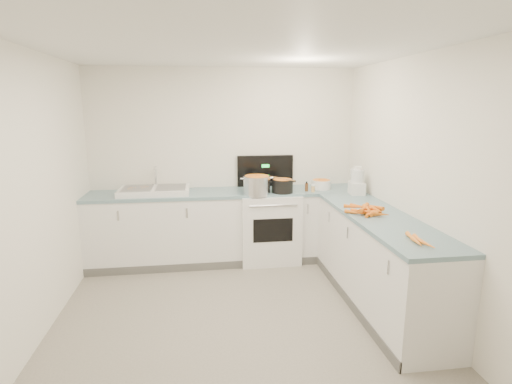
{
  "coord_description": "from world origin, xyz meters",
  "views": [
    {
      "loc": [
        -0.33,
        -3.31,
        2.02
      ],
      "look_at": [
        0.3,
        1.1,
        1.05
      ],
      "focal_mm": 28.0,
      "sensor_mm": 36.0,
      "label": 1
    }
  ],
  "objects": [
    {
      "name": "floor",
      "position": [
        0.0,
        0.0,
        0.0
      ],
      "size": [
        3.5,
        4.0,
        0.0
      ],
      "primitive_type": null,
      "color": "gray",
      "rests_on": "ground"
    },
    {
      "name": "ceiling",
      "position": [
        0.0,
        0.0,
        2.5
      ],
      "size": [
        3.5,
        4.0,
        0.0
      ],
      "primitive_type": null,
      "rotation": [
        3.14,
        0.0,
        0.0
      ],
      "color": "white",
      "rests_on": "ground"
    },
    {
      "name": "wall_back",
      "position": [
        0.0,
        2.0,
        1.25
      ],
      "size": [
        3.5,
        0.0,
        2.5
      ],
      "primitive_type": null,
      "rotation": [
        1.57,
        0.0,
        0.0
      ],
      "color": "white",
      "rests_on": "ground"
    },
    {
      "name": "wall_front",
      "position": [
        0.0,
        -2.0,
        1.25
      ],
      "size": [
        3.5,
        0.0,
        2.5
      ],
      "primitive_type": null,
      "rotation": [
        -1.57,
        0.0,
        0.0
      ],
      "color": "white",
      "rests_on": "ground"
    },
    {
      "name": "wall_left",
      "position": [
        -1.75,
        0.0,
        1.25
      ],
      "size": [
        0.0,
        4.0,
        2.5
      ],
      "primitive_type": null,
      "rotation": [
        1.57,
        0.0,
        1.57
      ],
      "color": "white",
      "rests_on": "ground"
    },
    {
      "name": "wall_right",
      "position": [
        1.75,
        0.0,
        1.25
      ],
      "size": [
        0.0,
        4.0,
        2.5
      ],
      "primitive_type": null,
      "rotation": [
        1.57,
        0.0,
        -1.57
      ],
      "color": "white",
      "rests_on": "ground"
    },
    {
      "name": "counter_back",
      "position": [
        0.0,
        1.7,
        0.47
      ],
      "size": [
        3.5,
        0.62,
        0.94
      ],
      "color": "white",
      "rests_on": "ground"
    },
    {
      "name": "counter_right",
      "position": [
        1.45,
        0.3,
        0.47
      ],
      "size": [
        0.62,
        2.2,
        0.94
      ],
      "color": "white",
      "rests_on": "ground"
    },
    {
      "name": "stove",
      "position": [
        0.55,
        1.69,
        0.47
      ],
      "size": [
        0.76,
        0.65,
        1.36
      ],
      "color": "white",
      "rests_on": "ground"
    },
    {
      "name": "sink",
      "position": [
        -0.9,
        1.7,
        0.98
      ],
      "size": [
        0.86,
        0.52,
        0.31
      ],
      "color": "white",
      "rests_on": "counter_back"
    },
    {
      "name": "steel_pot",
      "position": [
        0.37,
        1.51,
        1.04
      ],
      "size": [
        0.37,
        0.37,
        0.24
      ],
      "primitive_type": "cylinder",
      "rotation": [
        0.0,
        0.0,
        0.13
      ],
      "color": "silver",
      "rests_on": "stove"
    },
    {
      "name": "black_pot",
      "position": [
        0.7,
        1.52,
        1.01
      ],
      "size": [
        0.27,
        0.27,
        0.19
      ],
      "primitive_type": "cylinder",
      "rotation": [
        0.0,
        0.0,
        0.03
      ],
      "color": "black",
      "rests_on": "stove"
    },
    {
      "name": "wooden_spoon",
      "position": [
        0.7,
        1.52,
        1.12
      ],
      "size": [
        0.26,
        0.33,
        0.02
      ],
      "primitive_type": "cylinder",
      "rotation": [
        1.57,
        0.0,
        0.66
      ],
      "color": "#AD7A47",
      "rests_on": "black_pot"
    },
    {
      "name": "mixing_bowl",
      "position": [
        1.25,
        1.68,
        1.0
      ],
      "size": [
        0.34,
        0.34,
        0.12
      ],
      "primitive_type": "cylinder",
      "rotation": [
        0.0,
        0.0,
        -0.4
      ],
      "color": "white",
      "rests_on": "counter_back"
    },
    {
      "name": "extract_bottle",
      "position": [
        1.02,
        1.56,
        0.99
      ],
      "size": [
        0.04,
        0.04,
        0.1
      ],
      "primitive_type": "cylinder",
      "color": "#593319",
      "rests_on": "counter_back"
    },
    {
      "name": "spice_jar",
      "position": [
        1.09,
        1.5,
        0.98
      ],
      "size": [
        0.04,
        0.04,
        0.08
      ],
      "primitive_type": "cylinder",
      "color": "#E5B266",
      "rests_on": "counter_back"
    },
    {
      "name": "food_processor",
      "position": [
        1.59,
        1.3,
        1.09
      ],
      "size": [
        0.19,
        0.23,
        0.35
      ],
      "color": "white",
      "rests_on": "counter_right"
    },
    {
      "name": "carrot_pile",
      "position": [
        1.35,
        0.41,
        0.98
      ],
      "size": [
        0.41,
        0.35,
        0.09
      ],
      "color": "orange",
      "rests_on": "counter_right"
    },
    {
      "name": "peeled_carrots",
      "position": [
        1.39,
        -0.48,
        0.96
      ],
      "size": [
        0.11,
        0.37,
        0.04
      ],
      "color": "orange",
      "rests_on": "counter_right"
    },
    {
      "name": "peelings",
      "position": [
        -1.1,
        1.7,
        1.02
      ],
      "size": [
        0.26,
        0.26,
        0.01
      ],
      "color": "tan",
      "rests_on": "sink"
    }
  ]
}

